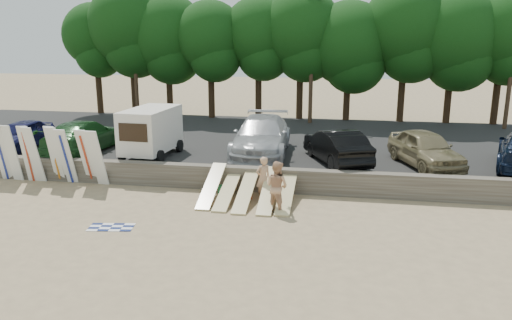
# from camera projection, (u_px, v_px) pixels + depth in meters

# --- Properties ---
(ground) EXTENTS (120.00, 120.00, 0.00)m
(ground) POSITION_uv_depth(u_px,v_px,m) (222.00, 214.00, 18.10)
(ground) COLOR tan
(ground) RESTS_ON ground
(seawall) EXTENTS (44.00, 0.50, 1.00)m
(seawall) POSITION_uv_depth(u_px,v_px,m) (239.00, 178.00, 20.85)
(seawall) COLOR #6B6356
(seawall) RESTS_ON ground
(parking_lot) EXTENTS (44.00, 14.50, 0.70)m
(parking_lot) POSITION_uv_depth(u_px,v_px,m) (267.00, 144.00, 28.04)
(parking_lot) COLOR #282828
(parking_lot) RESTS_ON ground
(treeline) EXTENTS (32.24, 6.08, 9.21)m
(treeline) POSITION_uv_depth(u_px,v_px,m) (291.00, 33.00, 33.19)
(treeline) COLOR #382616
(treeline) RESTS_ON parking_lot
(utility_poles) EXTENTS (25.80, 0.26, 9.00)m
(utility_poles) POSITION_uv_depth(u_px,v_px,m) (312.00, 49.00, 31.72)
(utility_poles) COLOR #473321
(utility_poles) RESTS_ON parking_lot
(box_trailer) EXTENTS (2.22, 3.70, 2.28)m
(box_trailer) POSITION_uv_depth(u_px,v_px,m) (151.00, 130.00, 23.50)
(box_trailer) COLOR silver
(box_trailer) RESTS_ON parking_lot
(car_0) EXTENTS (1.85, 4.28, 1.44)m
(car_0) POSITION_uv_depth(u_px,v_px,m) (21.00, 135.00, 25.18)
(car_0) COLOR #11133E
(car_0) RESTS_ON parking_lot
(car_1) EXTENTS (2.25, 5.42, 1.57)m
(car_1) POSITION_uv_depth(u_px,v_px,m) (84.00, 136.00, 24.53)
(car_1) COLOR #163E19
(car_1) RESTS_ON parking_lot
(car_2) EXTENTS (2.84, 6.34, 1.80)m
(car_2) POSITION_uv_depth(u_px,v_px,m) (262.00, 136.00, 23.92)
(car_2) COLOR #ACADB1
(car_2) RESTS_ON parking_lot
(car_3) EXTENTS (3.33, 4.93, 1.54)m
(car_3) POSITION_uv_depth(u_px,v_px,m) (337.00, 146.00, 22.38)
(car_3) COLOR black
(car_3) RESTS_ON parking_lot
(car_4) EXTENTS (3.27, 4.98, 1.58)m
(car_4) POSITION_uv_depth(u_px,v_px,m) (425.00, 149.00, 21.80)
(car_4) COLOR #7F7351
(car_4) RESTS_ON parking_lot
(surfboard_upright_0) EXTENTS (0.61, 0.78, 2.53)m
(surfboard_upright_0) POSITION_uv_depth(u_px,v_px,m) (2.00, 153.00, 21.95)
(surfboard_upright_0) COLOR white
(surfboard_upright_0) RESTS_ON ground
(surfboard_upright_1) EXTENTS (0.55, 0.62, 2.56)m
(surfboard_upright_1) POSITION_uv_depth(u_px,v_px,m) (12.00, 153.00, 21.85)
(surfboard_upright_1) COLOR white
(surfboard_upright_1) RESTS_ON ground
(surfboard_upright_2) EXTENTS (0.54, 0.61, 2.56)m
(surfboard_upright_2) POSITION_uv_depth(u_px,v_px,m) (28.00, 154.00, 21.72)
(surfboard_upright_2) COLOR white
(surfboard_upright_2) RESTS_ON ground
(surfboard_upright_3) EXTENTS (0.58, 0.75, 2.53)m
(surfboard_upright_3) POSITION_uv_depth(u_px,v_px,m) (34.00, 155.00, 21.62)
(surfboard_upright_3) COLOR white
(surfboard_upright_3) RESTS_ON ground
(surfboard_upright_4) EXTENTS (0.55, 0.61, 2.56)m
(surfboard_upright_4) POSITION_uv_depth(u_px,v_px,m) (55.00, 154.00, 21.64)
(surfboard_upright_4) COLOR white
(surfboard_upright_4) RESTS_ON ground
(surfboard_upright_5) EXTENTS (0.50, 0.69, 2.54)m
(surfboard_upright_5) POSITION_uv_depth(u_px,v_px,m) (56.00, 155.00, 21.59)
(surfboard_upright_5) COLOR white
(surfboard_upright_5) RESTS_ON ground
(surfboard_upright_6) EXTENTS (0.50, 0.82, 2.50)m
(surfboard_upright_6) POSITION_uv_depth(u_px,v_px,m) (66.00, 157.00, 21.36)
(surfboard_upright_6) COLOR white
(surfboard_upright_6) RESTS_ON ground
(surfboard_upright_7) EXTENTS (0.53, 0.85, 2.50)m
(surfboard_upright_7) POSITION_uv_depth(u_px,v_px,m) (87.00, 157.00, 21.31)
(surfboard_upright_7) COLOR white
(surfboard_upright_7) RESTS_ON ground
(surfboard_upright_8) EXTENTS (0.53, 0.85, 2.50)m
(surfboard_upright_8) POSITION_uv_depth(u_px,v_px,m) (97.00, 158.00, 21.07)
(surfboard_upright_8) COLOR white
(surfboard_upright_8) RESTS_ON ground
(surfboard_low_0) EXTENTS (0.56, 2.83, 1.13)m
(surfboard_low_0) POSITION_uv_depth(u_px,v_px,m) (211.00, 185.00, 19.62)
(surfboard_low_0) COLOR #D8C588
(surfboard_low_0) RESTS_ON ground
(surfboard_low_1) EXTENTS (0.56, 2.93, 0.80)m
(surfboard_low_1) POSITION_uv_depth(u_px,v_px,m) (228.00, 191.00, 19.50)
(surfboard_low_1) COLOR #D8C588
(surfboard_low_1) RESTS_ON ground
(surfboard_low_2) EXTENTS (0.56, 2.90, 0.89)m
(surfboard_low_2) POSITION_uv_depth(u_px,v_px,m) (246.00, 192.00, 19.23)
(surfboard_low_2) COLOR #D8C588
(surfboard_low_2) RESTS_ON ground
(surfboard_low_3) EXTENTS (0.56, 2.83, 1.13)m
(surfboard_low_3) POSITION_uv_depth(u_px,v_px,m) (269.00, 190.00, 19.03)
(surfboard_low_3) COLOR #D8C588
(surfboard_low_3) RESTS_ON ground
(surfboard_low_4) EXTENTS (0.56, 2.91, 0.88)m
(surfboard_low_4) POSITION_uv_depth(u_px,v_px,m) (286.00, 193.00, 19.09)
(surfboard_low_4) COLOR #D8C588
(surfboard_low_4) RESTS_ON ground
(beachgoer_a) EXTENTS (0.75, 0.71, 1.73)m
(beachgoer_a) POSITION_uv_depth(u_px,v_px,m) (263.00, 178.00, 19.56)
(beachgoer_a) COLOR tan
(beachgoer_a) RESTS_ON ground
(beachgoer_b) EXTENTS (1.15, 1.07, 1.89)m
(beachgoer_b) POSITION_uv_depth(u_px,v_px,m) (277.00, 186.00, 18.21)
(beachgoer_b) COLOR tan
(beachgoer_b) RESTS_ON ground
(cooler) EXTENTS (0.41, 0.33, 0.32)m
(cooler) POSITION_uv_depth(u_px,v_px,m) (223.00, 189.00, 20.45)
(cooler) COLOR #248548
(cooler) RESTS_ON ground
(gear_bag) EXTENTS (0.36, 0.32, 0.22)m
(gear_bag) POSITION_uv_depth(u_px,v_px,m) (248.00, 196.00, 19.79)
(gear_bag) COLOR #D84419
(gear_bag) RESTS_ON ground
(beach_towel) EXTENTS (1.71, 1.71, 0.00)m
(beach_towel) POSITION_uv_depth(u_px,v_px,m) (111.00, 227.00, 16.84)
(beach_towel) COLOR white
(beach_towel) RESTS_ON ground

